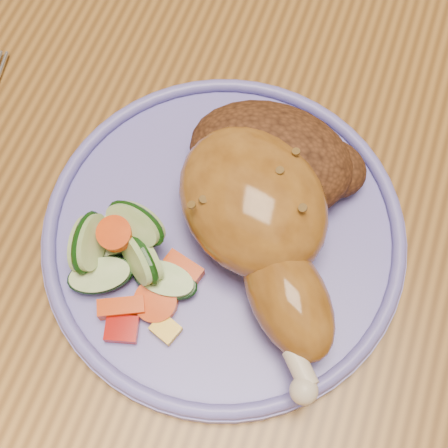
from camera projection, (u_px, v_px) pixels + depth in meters
The scene contains 7 objects.
ground at pixel (268, 333), 1.19m from camera, with size 4.00×4.00×0.00m, color brown.
dining_table at pixel (316, 168), 0.57m from camera, with size 0.90×1.40×0.75m.
plate at pixel (224, 235), 0.45m from camera, with size 0.26×0.26×0.01m, color #6A63BF.
plate_rim at pixel (224, 229), 0.44m from camera, with size 0.26×0.26×0.01m, color #6A63BF.
chicken_leg at pixel (261, 223), 0.42m from camera, with size 0.17×0.19×0.06m.
rice_pilaf at pixel (274, 159), 0.45m from camera, with size 0.13×0.09×0.05m.
vegetable_pile at pixel (125, 256), 0.42m from camera, with size 0.10×0.10×0.05m.
Camera 1 is at (0.01, -0.28, 1.18)m, focal length 50.00 mm.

